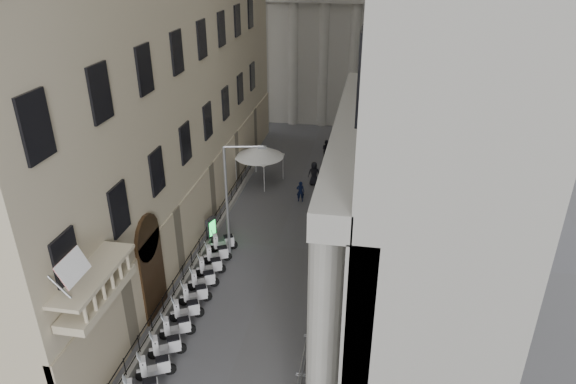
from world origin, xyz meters
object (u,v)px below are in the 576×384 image
object	(u,v)px
security_tent	(256,148)
pedestrian_b	(326,150)
street_lamp	(231,195)
info_kiosk	(211,230)
pedestrian_a	(300,191)

from	to	relation	value
security_tent	pedestrian_b	bearing A→B (deg)	43.36
street_lamp	pedestrian_b	bearing A→B (deg)	65.86
security_tent	info_kiosk	xyz separation A→B (m)	(-0.59, -10.03, -1.71)
info_kiosk	street_lamp	bearing A→B (deg)	-23.84
info_kiosk	pedestrian_b	distance (m)	15.89
street_lamp	info_kiosk	bearing A→B (deg)	127.73
security_tent	street_lamp	world-z (taller)	street_lamp
street_lamp	pedestrian_a	xyz separation A→B (m)	(2.73, 8.26, -3.50)
security_tent	info_kiosk	bearing A→B (deg)	-93.39
street_lamp	pedestrian_b	xyz separation A→B (m)	(3.74, 16.52, -3.39)
info_kiosk	pedestrian_b	size ratio (longest dim) A/B	0.94
pedestrian_a	info_kiosk	bearing A→B (deg)	47.51
pedestrian_a	security_tent	bearing A→B (deg)	-47.32
pedestrian_a	pedestrian_b	distance (m)	8.32
security_tent	info_kiosk	world-z (taller)	security_tent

